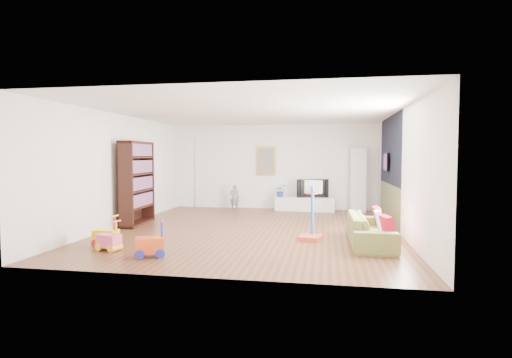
% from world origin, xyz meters
% --- Properties ---
extents(floor, '(6.50, 7.50, 0.00)m').
position_xyz_m(floor, '(0.00, 0.00, 0.00)').
color(floor, brown).
rests_on(floor, ground).
extents(ceiling, '(6.50, 7.50, 0.00)m').
position_xyz_m(ceiling, '(0.00, 0.00, 2.70)').
color(ceiling, white).
rests_on(ceiling, ground).
extents(wall_back, '(6.50, 0.00, 2.70)m').
position_xyz_m(wall_back, '(0.00, 3.75, 1.35)').
color(wall_back, white).
rests_on(wall_back, ground).
extents(wall_front, '(6.50, 0.00, 2.70)m').
position_xyz_m(wall_front, '(0.00, -3.75, 1.35)').
color(wall_front, silver).
rests_on(wall_front, ground).
extents(wall_left, '(0.00, 7.50, 2.70)m').
position_xyz_m(wall_left, '(-3.25, 0.00, 1.35)').
color(wall_left, silver).
rests_on(wall_left, ground).
extents(wall_right, '(0.00, 7.50, 2.70)m').
position_xyz_m(wall_right, '(3.25, 0.00, 1.35)').
color(wall_right, silver).
rests_on(wall_right, ground).
extents(navy_accent, '(0.01, 3.20, 1.70)m').
position_xyz_m(navy_accent, '(3.23, 1.40, 1.85)').
color(navy_accent, black).
rests_on(navy_accent, wall_right).
extents(olive_wainscot, '(0.01, 3.20, 1.00)m').
position_xyz_m(olive_wainscot, '(3.23, 1.40, 0.50)').
color(olive_wainscot, brown).
rests_on(olive_wainscot, wall_right).
extents(doorway, '(1.45, 0.06, 2.10)m').
position_xyz_m(doorway, '(-1.90, 3.71, 1.05)').
color(doorway, white).
rests_on(doorway, ground).
extents(painting_back, '(0.62, 0.06, 0.92)m').
position_xyz_m(painting_back, '(-0.25, 3.71, 1.55)').
color(painting_back, gold).
rests_on(painting_back, wall_back).
extents(artwork_right, '(0.04, 0.56, 0.46)m').
position_xyz_m(artwork_right, '(3.17, 1.60, 1.55)').
color(artwork_right, '#7F3F8C').
rests_on(artwork_right, wall_right).
extents(media_console, '(1.85, 0.56, 0.43)m').
position_xyz_m(media_console, '(1.02, 3.35, 0.21)').
color(media_console, silver).
rests_on(media_console, ground).
extents(tall_cabinet, '(0.47, 0.47, 1.93)m').
position_xyz_m(tall_cabinet, '(2.62, 3.47, 0.97)').
color(tall_cabinet, white).
rests_on(tall_cabinet, ground).
extents(bookshelf, '(0.46, 1.43, 2.06)m').
position_xyz_m(bookshelf, '(-2.97, 0.19, 1.03)').
color(bookshelf, black).
rests_on(bookshelf, ground).
extents(sofa, '(0.79, 1.99, 0.58)m').
position_xyz_m(sofa, '(2.51, -1.15, 0.29)').
color(sofa, olive).
rests_on(sofa, ground).
extents(basketball_hoop, '(0.51, 0.58, 1.21)m').
position_xyz_m(basketball_hoop, '(1.36, -0.93, 0.60)').
color(basketball_hoop, '#C74D2E').
rests_on(basketball_hoop, ground).
extents(ride_on_yellow, '(0.45, 0.28, 0.59)m').
position_xyz_m(ride_on_yellow, '(-2.43, -2.18, 0.29)').
color(ride_on_yellow, '#FFD500').
rests_on(ride_on_yellow, ground).
extents(ride_on_orange, '(0.54, 0.45, 0.62)m').
position_xyz_m(ride_on_orange, '(-1.26, -2.79, 0.31)').
color(ride_on_orange, '#DF4E18').
rests_on(ride_on_orange, ground).
extents(ride_on_pink, '(0.46, 0.36, 0.55)m').
position_xyz_m(ride_on_pink, '(-2.20, -2.48, 0.27)').
color(ride_on_pink, '#E85577').
rests_on(ride_on_pink, ground).
extents(child, '(0.32, 0.23, 0.80)m').
position_xyz_m(child, '(-1.19, 3.25, 0.40)').
color(child, slate).
rests_on(child, ground).
extents(tv, '(0.99, 0.36, 0.57)m').
position_xyz_m(tv, '(1.24, 3.37, 0.71)').
color(tv, black).
rests_on(tv, media_console).
extents(vase_plant, '(0.38, 0.34, 0.39)m').
position_xyz_m(vase_plant, '(0.27, 3.33, 0.62)').
color(vase_plant, navy).
rests_on(vase_plant, media_console).
extents(pillow_left, '(0.19, 0.40, 0.39)m').
position_xyz_m(pillow_left, '(2.74, -1.74, 0.46)').
color(pillow_left, '#B50926').
rests_on(pillow_left, sofa).
extents(pillow_center, '(0.11, 0.40, 0.40)m').
position_xyz_m(pillow_center, '(2.68, -1.14, 0.46)').
color(pillow_center, silver).
rests_on(pillow_center, sofa).
extents(pillow_right, '(0.14, 0.42, 0.41)m').
position_xyz_m(pillow_right, '(2.72, -0.57, 0.46)').
color(pillow_right, '#AA1C1F').
rests_on(pillow_right, sofa).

